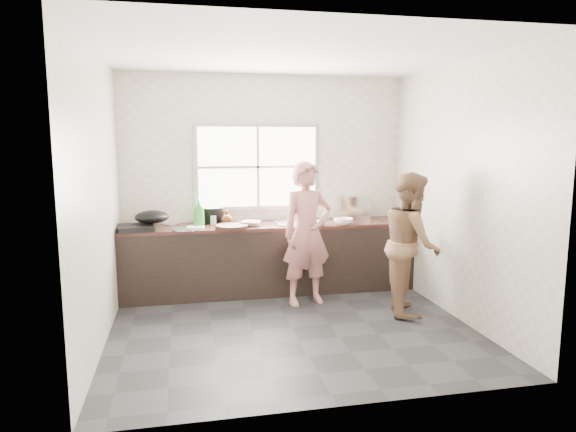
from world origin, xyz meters
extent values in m
cube|color=#27272A|center=(0.00, 0.00, -0.01)|extent=(3.60, 3.20, 0.01)
cube|color=silver|center=(0.00, 0.00, 2.71)|extent=(3.60, 3.20, 0.01)
cube|color=beige|center=(0.00, 1.60, 1.35)|extent=(3.60, 0.01, 2.70)
cube|color=beige|center=(-1.80, 0.00, 1.35)|extent=(0.01, 3.20, 2.70)
cube|color=beige|center=(1.80, 0.00, 1.35)|extent=(0.01, 3.20, 2.70)
cube|color=beige|center=(0.00, -1.60, 1.35)|extent=(3.60, 0.01, 2.70)
cube|color=black|center=(0.00, 1.29, 0.41)|extent=(3.60, 0.62, 0.82)
cube|color=#351A15|center=(0.00, 1.29, 0.84)|extent=(3.60, 0.64, 0.04)
cube|color=silver|center=(0.35, 1.29, 0.86)|extent=(0.55, 0.45, 0.02)
cylinder|color=silver|center=(0.35, 1.49, 1.01)|extent=(0.02, 0.02, 0.30)
cube|color=#9EA0A5|center=(-0.10, 1.59, 1.55)|extent=(1.60, 0.05, 1.10)
cube|color=white|center=(-0.10, 1.57, 1.55)|extent=(1.50, 0.01, 1.00)
imported|color=tan|center=(0.34, 0.74, 0.77)|extent=(0.62, 0.47, 1.54)
imported|color=brown|center=(1.39, 0.21, 0.78)|extent=(0.77, 0.89, 1.55)
cylinder|color=black|center=(-0.49, 1.08, 0.88)|extent=(0.47, 0.47, 0.04)
cube|color=#B1B4B8|center=(-0.31, 1.30, 0.90)|extent=(0.19, 0.12, 0.01)
imported|color=white|center=(-0.24, 1.20, 0.89)|extent=(0.29, 0.29, 0.06)
imported|color=white|center=(0.89, 1.08, 0.89)|extent=(0.20, 0.20, 0.06)
imported|color=white|center=(0.58, 1.08, 0.89)|extent=(0.22, 0.22, 0.07)
cylinder|color=black|center=(-0.69, 1.52, 0.96)|extent=(0.34, 0.34, 0.19)
cylinder|color=white|center=(-0.91, 1.18, 0.87)|extent=(0.28, 0.28, 0.02)
imported|color=green|center=(-0.86, 1.29, 1.03)|extent=(0.16, 0.16, 0.33)
imported|color=#432110|center=(-0.59, 1.52, 0.97)|extent=(0.12, 0.12, 0.22)
imported|color=#502B14|center=(-0.52, 1.37, 0.94)|extent=(0.15, 0.15, 0.16)
cylinder|color=silver|center=(-0.68, 1.41, 0.91)|extent=(0.08, 0.08, 0.11)
cube|color=black|center=(-1.59, 1.16, 0.89)|extent=(0.45, 0.45, 0.06)
ellipsoid|color=black|center=(-1.41, 1.26, 0.99)|extent=(0.46, 0.46, 0.15)
cube|color=silver|center=(1.16, 1.52, 1.01)|extent=(0.42, 0.31, 0.30)
cylinder|color=#A9AAAF|center=(-1.05, 1.08, 0.87)|extent=(0.32, 0.32, 0.01)
cylinder|color=silver|center=(-1.20, 1.52, 0.87)|extent=(0.23, 0.23, 0.01)
camera|label=1|loc=(-1.05, -4.89, 1.91)|focal=32.00mm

